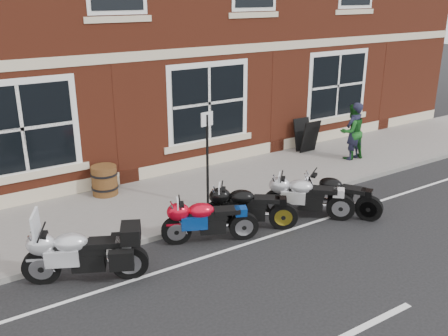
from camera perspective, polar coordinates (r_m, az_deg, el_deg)
The scene contains 13 objects.
ground at distance 10.43m, azimuth 4.31°, elevation -8.75°, with size 80.00×80.00×0.00m, color black.
sidewalk at distance 12.67m, azimuth -3.90°, elevation -3.09°, with size 30.00×3.00×0.12m, color slate.
kerb at distance 11.43m, azimuth 0.00°, elevation -5.67°, with size 30.00×0.16×0.12m, color slate.
moto_touring_silver at distance 9.30m, azimuth -16.01°, elevation -9.12°, with size 2.04×1.10×1.45m.
moto_sport_red at distance 10.31m, azimuth -1.84°, elevation -5.79°, with size 1.89×0.94×0.91m.
moto_sport_black at distance 10.89m, azimuth 2.84°, elevation -4.30°, with size 1.73×1.33×0.93m.
moto_sport_silver at distance 11.54m, azimuth 9.47°, elevation -3.12°, with size 1.59×1.54×0.94m.
moto_naked_black at distance 11.83m, azimuth 12.82°, elevation -2.85°, with size 1.14×1.80×0.91m.
pedestrian_left at distance 15.39m, azimuth 14.64°, elevation 4.09°, with size 0.63×0.42×1.74m, color black.
pedestrian_right at distance 15.45m, azimuth 14.41°, elevation 4.05°, with size 0.81×0.63×1.68m, color #164F1A.
a_board_sign at distance 15.97m, azimuth 9.39°, elevation 3.70°, with size 0.62×0.41×1.03m, color black, non-canonical shape.
barrel_planter at distance 12.77m, azimuth -13.50°, elevation -1.37°, with size 0.66×0.66×0.74m.
parking_sign at distance 11.43m, azimuth -1.92°, elevation 1.73°, with size 0.32×0.06×2.27m.
Camera 1 is at (-5.64, -7.24, 4.95)m, focal length 40.00 mm.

